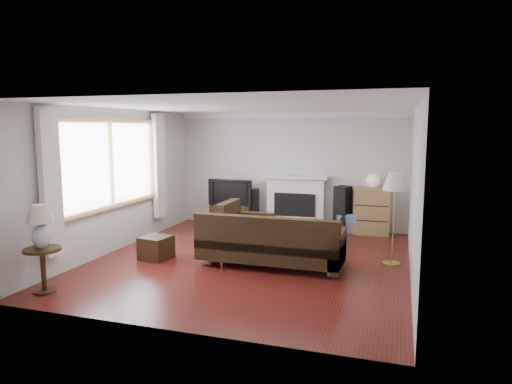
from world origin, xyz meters
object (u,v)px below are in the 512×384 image
(sectional_sofa, at_px, (271,241))
(bookshelf, at_px, (372,211))
(side_table, at_px, (43,270))
(floor_lamp, at_px, (393,219))
(coffee_table, at_px, (282,232))
(tv_stand, at_px, (232,215))

(sectional_sofa, bearing_deg, bookshelf, 62.92)
(bookshelf, xyz_separation_m, side_table, (-3.92, -4.75, -0.19))
(floor_lamp, bearing_deg, bookshelf, 102.31)
(sectional_sofa, distance_m, coffee_table, 1.39)
(sectional_sofa, bearing_deg, tv_stand, 121.92)
(bookshelf, height_order, coffee_table, bookshelf)
(floor_lamp, height_order, side_table, floor_lamp)
(tv_stand, relative_size, bookshelf, 0.95)
(tv_stand, relative_size, side_table, 1.55)
(bookshelf, relative_size, sectional_sofa, 0.40)
(sectional_sofa, relative_size, coffee_table, 2.01)
(floor_lamp, relative_size, side_table, 2.45)
(bookshelf, relative_size, floor_lamp, 0.66)
(coffee_table, xyz_separation_m, side_table, (-2.38, -3.42, 0.06))
(bookshelf, distance_m, floor_lamp, 2.11)
(bookshelf, bearing_deg, floor_lamp, -77.69)
(tv_stand, distance_m, sectional_sofa, 3.15)
(tv_stand, xyz_separation_m, floor_lamp, (3.49, -2.02, 0.50))
(bookshelf, relative_size, coffee_table, 0.80)
(side_table, bearing_deg, coffee_table, 55.16)
(floor_lamp, bearing_deg, tv_stand, 149.95)
(tv_stand, relative_size, floor_lamp, 0.63)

